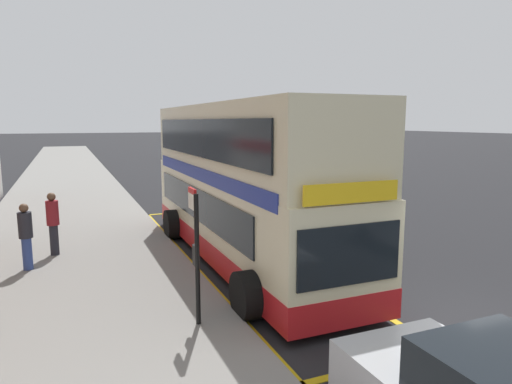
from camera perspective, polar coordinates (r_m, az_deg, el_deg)
ground_plane at (r=38.90m, az=-12.35°, el=2.85°), size 260.00×260.00×0.00m
pavement_near at (r=38.26m, az=-22.72°, el=2.37°), size 6.00×76.00×0.14m
double_decker_bus at (r=12.86m, az=-1.91°, el=0.47°), size 3.15×10.81×4.40m
bus_bay_markings at (r=13.73m, az=-2.89°, el=-7.80°), size 2.94×13.79×0.01m
bus_stop_sign at (r=8.58m, az=-7.58°, el=-6.58°), size 0.09×0.51×2.57m
parked_car_maroon_across at (r=26.88m, az=3.50°, el=2.14°), size 2.09×4.20×1.62m
parked_car_maroon_behind at (r=49.86m, az=-9.15°, el=5.14°), size 2.09×4.20×1.62m
pedestrian_waiting_near_sign at (r=14.18m, az=-24.17°, el=-3.35°), size 0.34×0.34×1.81m
pedestrian_further_back at (r=13.08m, az=-26.97°, el=-4.72°), size 0.34×0.34×1.74m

